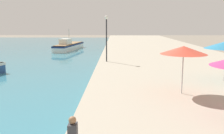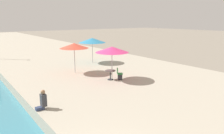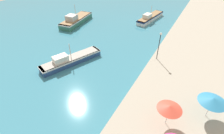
% 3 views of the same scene
% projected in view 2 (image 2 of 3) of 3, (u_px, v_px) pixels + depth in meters
% --- Properties ---
extents(quay_promenade, '(16.00, 90.00, 0.73)m').
position_uv_depth(quay_promenade, '(28.00, 47.00, 40.06)').
color(quay_promenade, '#B2A893').
rests_on(quay_promenade, ground_plane).
extents(cafe_umbrella_pink, '(2.54, 2.54, 2.58)m').
position_uv_depth(cafe_umbrella_pink, '(112.00, 50.00, 16.49)').
color(cafe_umbrella_pink, '#B7B7B7').
rests_on(cafe_umbrella_pink, quay_promenade).
extents(cafe_umbrella_white, '(2.48, 2.48, 2.59)m').
position_uv_depth(cafe_umbrella_white, '(74.00, 46.00, 18.65)').
color(cafe_umbrella_white, '#B7B7B7').
rests_on(cafe_umbrella_white, quay_promenade).
extents(cafe_umbrella_striped, '(2.86, 2.86, 2.66)m').
position_uv_depth(cafe_umbrella_striped, '(92.00, 40.00, 23.13)').
color(cafe_umbrella_striped, '#B7B7B7').
rests_on(cafe_umbrella_striped, quay_promenade).
extents(cafe_table, '(0.80, 0.80, 0.74)m').
position_uv_depth(cafe_table, '(110.00, 73.00, 16.83)').
color(cafe_table, '#333338').
rests_on(cafe_table, quay_promenade).
extents(cafe_chair_left, '(0.58, 0.57, 0.91)m').
position_uv_depth(cafe_chair_left, '(120.00, 76.00, 16.90)').
color(cafe_chair_left, '#2D2D33').
rests_on(cafe_chair_left, quay_promenade).
extents(person_at_quay, '(0.56, 0.36, 1.04)m').
position_uv_depth(person_at_quay, '(43.00, 101.00, 11.31)').
color(person_at_quay, '#333D5B').
rests_on(person_at_quay, quay_promenade).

